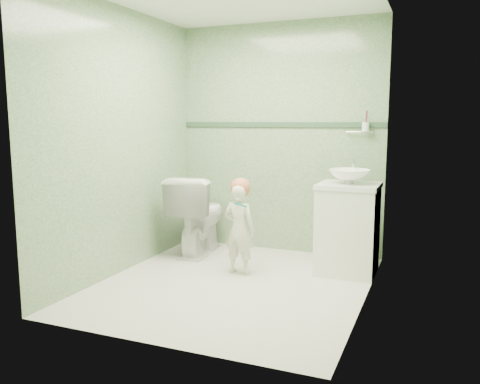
% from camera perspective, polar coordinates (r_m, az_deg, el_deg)
% --- Properties ---
extents(ground, '(2.50, 2.50, 0.00)m').
position_cam_1_polar(ground, '(4.29, -0.77, -10.65)').
color(ground, silver).
rests_on(ground, ground).
extents(room_shell, '(2.50, 2.54, 2.40)m').
position_cam_1_polar(room_shell, '(4.06, -0.80, 5.59)').
color(room_shell, '#658B62').
rests_on(room_shell, ground).
extents(trim_stripe, '(2.20, 0.02, 0.05)m').
position_cam_1_polar(trim_stripe, '(5.22, 4.56, 7.82)').
color(trim_stripe, '#304E37').
rests_on(trim_stripe, room_shell).
extents(vanity, '(0.52, 0.50, 0.80)m').
position_cam_1_polar(vanity, '(4.60, 12.40, -4.34)').
color(vanity, white).
rests_on(vanity, ground).
extents(counter, '(0.54, 0.52, 0.04)m').
position_cam_1_polar(counter, '(4.53, 12.56, 0.73)').
color(counter, white).
rests_on(counter, vanity).
extents(basin, '(0.37, 0.37, 0.13)m').
position_cam_1_polar(basin, '(4.52, 12.60, 1.78)').
color(basin, white).
rests_on(basin, counter).
extents(faucet, '(0.03, 0.13, 0.18)m').
position_cam_1_polar(faucet, '(4.69, 13.01, 2.99)').
color(faucet, silver).
rests_on(faucet, counter).
extents(cup_holder, '(0.26, 0.07, 0.21)m').
position_cam_1_polar(cup_holder, '(4.96, 14.31, 7.32)').
color(cup_holder, silver).
rests_on(cup_holder, room_shell).
extents(toilet, '(0.55, 0.86, 0.83)m').
position_cam_1_polar(toilet, '(5.18, -4.90, -2.60)').
color(toilet, white).
rests_on(toilet, ground).
extents(toddler, '(0.32, 0.22, 0.83)m').
position_cam_1_polar(toddler, '(4.47, -0.08, -4.36)').
color(toddler, beige).
rests_on(toddler, ground).
extents(hair_cap, '(0.18, 0.18, 0.18)m').
position_cam_1_polar(hair_cap, '(4.42, 0.04, 0.48)').
color(hair_cap, '#C26845').
rests_on(hair_cap, toddler).
extents(teal_toothbrush, '(0.11, 0.13, 0.08)m').
position_cam_1_polar(teal_toothbrush, '(4.27, 0.03, -1.43)').
color(teal_toothbrush, '#108573').
rests_on(teal_toothbrush, toddler).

